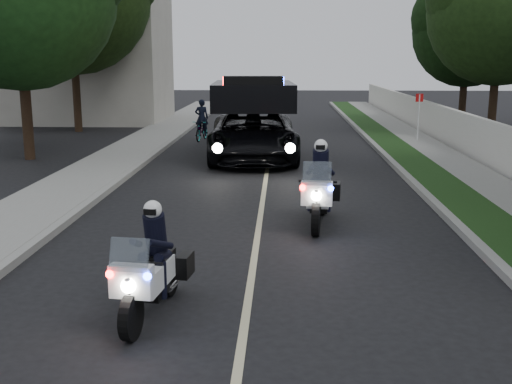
{
  "coord_description": "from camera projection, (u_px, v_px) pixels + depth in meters",
  "views": [
    {
      "loc": [
        0.49,
        -8.41,
        3.47
      ],
      "look_at": [
        -0.01,
        3.08,
        1.0
      ],
      "focal_mm": 44.03,
      "sensor_mm": 36.0,
      "label": 1
    }
  ],
  "objects": [
    {
      "name": "cyclist",
      "position": [
        202.0,
        140.0,
        26.75
      ],
      "size": [
        0.6,
        0.44,
        1.54
      ],
      "primitive_type": "imported",
      "rotation": [
        0.0,
        0.0,
        3.26
      ],
      "color": "black",
      "rests_on": "ground"
    },
    {
      "name": "sign_post",
      "position": [
        417.0,
        144.0,
        25.75
      ],
      "size": [
        0.39,
        0.39,
        2.1
      ],
      "primitive_type": null,
      "rotation": [
        0.0,
        0.0,
        0.21
      ],
      "color": "#9F0B19",
      "rests_on": "ground"
    },
    {
      "name": "lane_marking",
      "position": [
        266.0,
        176.0,
        18.73
      ],
      "size": [
        0.12,
        50.0,
        0.01
      ],
      "primitive_type": "cube",
      "color": "#BFB78C",
      "rests_on": "ground"
    },
    {
      "name": "police_moto_left",
      "position": [
        153.0,
        314.0,
        8.65
      ],
      "size": [
        0.89,
        1.94,
        1.59
      ],
      "primitive_type": null,
      "rotation": [
        0.0,
        0.0,
        -0.13
      ],
      "color": "white",
      "rests_on": "ground"
    },
    {
      "name": "sidewalk_left",
      "position": [
        94.0,
        172.0,
        18.93
      ],
      "size": [
        2.0,
        60.0,
        0.16
      ],
      "primitive_type": "cube",
      "color": "gray",
      "rests_on": "ground"
    },
    {
      "name": "ground",
      "position": [
        247.0,
        305.0,
        8.96
      ],
      "size": [
        120.0,
        120.0,
        0.0
      ],
      "primitive_type": "plane",
      "color": "black",
      "rests_on": "ground"
    },
    {
      "name": "curb_left",
      "position": [
        130.0,
        173.0,
        18.89
      ],
      "size": [
        0.2,
        60.0,
        0.15
      ],
      "primitive_type": "cube",
      "color": "gray",
      "rests_on": "ground"
    },
    {
      "name": "police_suv",
      "position": [
        253.0,
        159.0,
        21.83
      ],
      "size": [
        3.27,
        6.51,
        3.09
      ],
      "primitive_type": "imported",
      "rotation": [
        0.0,
        0.0,
        0.05
      ],
      "color": "black",
      "rests_on": "ground"
    },
    {
      "name": "building_far",
      "position": [
        91.0,
        57.0,
        34.04
      ],
      "size": [
        8.0,
        6.0,
        7.0
      ],
      "primitive_type": "cube",
      "color": "#A8A396",
      "rests_on": "ground"
    },
    {
      "name": "property_wall",
      "position": [
        510.0,
        153.0,
        18.27
      ],
      "size": [
        0.22,
        60.0,
        1.5
      ],
      "primitive_type": "cube",
      "color": "beige",
      "rests_on": "ground"
    },
    {
      "name": "tree_right_e",
      "position": [
        461.0,
        126.0,
        32.5
      ],
      "size": [
        5.84,
        5.84,
        9.13
      ],
      "primitive_type": null,
      "rotation": [
        0.0,
        0.0,
        0.07
      ],
      "color": "black",
      "rests_on": "ground"
    },
    {
      "name": "sidewalk_right",
      "position": [
        473.0,
        175.0,
        18.46
      ],
      "size": [
        1.4,
        60.0,
        0.16
      ],
      "primitive_type": "cube",
      "color": "gray",
      "rests_on": "ground"
    },
    {
      "name": "police_moto_right",
      "position": [
        319.0,
        224.0,
        13.33
      ],
      "size": [
        0.99,
        2.2,
        1.8
      ],
      "primitive_type": null,
      "rotation": [
        0.0,
        0.0,
        -0.12
      ],
      "color": "white",
      "rests_on": "ground"
    },
    {
      "name": "curb_right",
      "position": [
        405.0,
        175.0,
        18.54
      ],
      "size": [
        0.2,
        60.0,
        0.15
      ],
      "primitive_type": "cube",
      "color": "gray",
      "rests_on": "ground"
    },
    {
      "name": "grass_verge",
      "position": [
        429.0,
        175.0,
        18.51
      ],
      "size": [
        1.2,
        60.0,
        0.16
      ],
      "primitive_type": "cube",
      "color": "#193814",
      "rests_on": "ground"
    },
    {
      "name": "tree_right_d",
      "position": [
        490.0,
        137.0,
        28.07
      ],
      "size": [
        6.59,
        6.59,
        10.35
      ],
      "primitive_type": null,
      "rotation": [
        0.0,
        0.0,
        -0.06
      ],
      "color": "#1F3D14",
      "rests_on": "ground"
    },
    {
      "name": "tree_left_near",
      "position": [
        30.0,
        159.0,
        21.83
      ],
      "size": [
        7.85,
        7.85,
        10.9
      ],
      "primitive_type": null,
      "rotation": [
        0.0,
        0.0,
        -0.23
      ],
      "color": "#173D14",
      "rests_on": "ground"
    },
    {
      "name": "bicycle",
      "position": [
        202.0,
        140.0,
        26.75
      ],
      "size": [
        0.78,
        1.67,
        0.84
      ],
      "primitive_type": "imported",
      "rotation": [
        0.0,
        0.0,
        -0.14
      ],
      "color": "black",
      "rests_on": "ground"
    },
    {
      "name": "tree_left_far",
      "position": [
        79.0,
        132.0,
        29.96
      ],
      "size": [
        7.95,
        7.95,
        12.29
      ],
      "primitive_type": null,
      "rotation": [
        0.0,
        0.0,
        -0.08
      ],
      "color": "#1C3510",
      "rests_on": "ground"
    }
  ]
}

